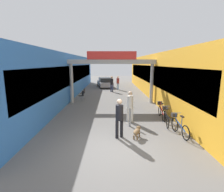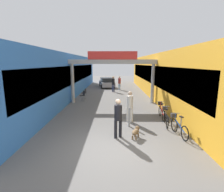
% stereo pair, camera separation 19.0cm
% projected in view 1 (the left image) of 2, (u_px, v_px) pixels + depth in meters
% --- Properties ---
extents(ground_plane, '(80.00, 80.00, 0.00)m').
position_uv_depth(ground_plane, '(113.00, 147.00, 6.98)').
color(ground_plane, '#605E5B').
extents(storefront_left, '(3.00, 26.00, 4.11)m').
position_uv_depth(storefront_left, '(60.00, 76.00, 17.37)').
color(storefront_left, blue).
rests_on(storefront_left, ground_plane).
extents(storefront_right, '(3.00, 26.00, 4.11)m').
position_uv_depth(storefront_right, '(162.00, 76.00, 17.44)').
color(storefront_right, gold).
rests_on(storefront_right, ground_plane).
extents(arcade_sign_gateway, '(7.40, 0.47, 4.24)m').
position_uv_depth(arcade_sign_gateway, '(112.00, 67.00, 14.27)').
color(arcade_sign_gateway, '#B2B2B2').
rests_on(arcade_sign_gateway, ground_plane).
extents(pedestrian_with_dog, '(0.46, 0.46, 1.78)m').
position_uv_depth(pedestrian_with_dog, '(119.00, 116.00, 7.71)').
color(pedestrian_with_dog, black).
rests_on(pedestrian_with_dog, ground_plane).
extents(pedestrian_companion, '(0.44, 0.44, 1.76)m').
position_uv_depth(pedestrian_companion, '(130.00, 104.00, 9.86)').
color(pedestrian_companion, silver).
rests_on(pedestrian_companion, ground_plane).
extents(pedestrian_carrying_crate, '(0.48, 0.48, 1.82)m').
position_uv_depth(pedestrian_carrying_crate, '(112.00, 83.00, 20.28)').
color(pedestrian_carrying_crate, navy).
rests_on(pedestrian_carrying_crate, ground_plane).
extents(pedestrian_elderly_walking, '(0.47, 0.47, 1.72)m').
position_uv_depth(pedestrian_elderly_walking, '(118.00, 82.00, 21.87)').
color(pedestrian_elderly_walking, '#A5BFE0').
rests_on(pedestrian_elderly_walking, ground_plane).
extents(dog_on_leash, '(0.48, 0.70, 0.49)m').
position_uv_depth(dog_on_leash, '(137.00, 131.00, 7.83)').
color(dog_on_leash, brown).
rests_on(dog_on_leash, ground_plane).
extents(bicycle_blue_nearest, '(0.46, 1.69, 0.98)m').
position_uv_depth(bicycle_blue_nearest, '(179.00, 126.00, 8.16)').
color(bicycle_blue_nearest, black).
rests_on(bicycle_blue_nearest, ground_plane).
extents(bicycle_black_second, '(0.46, 1.68, 0.98)m').
position_uv_depth(bicycle_black_second, '(166.00, 117.00, 9.52)').
color(bicycle_black_second, black).
rests_on(bicycle_black_second, ground_plane).
extents(bicycle_red_third, '(0.46, 1.69, 0.98)m').
position_uv_depth(bicycle_red_third, '(161.00, 111.00, 10.68)').
color(bicycle_red_third, black).
rests_on(bicycle_red_third, ground_plane).
extents(bollard_post_metal, '(0.10, 0.10, 1.02)m').
position_uv_depth(bollard_post_metal, '(130.00, 117.00, 9.20)').
color(bollard_post_metal, gray).
rests_on(bollard_post_metal, ground_plane).
extents(cafe_chair_black_nearer, '(0.53, 0.53, 0.89)m').
position_uv_depth(cafe_chair_black_nearer, '(82.00, 95.00, 15.52)').
color(cafe_chair_black_nearer, gray).
rests_on(cafe_chair_black_nearer, ground_plane).
extents(cafe_chair_black_farther, '(0.44, 0.44, 0.89)m').
position_uv_depth(cafe_chair_black_farther, '(83.00, 92.00, 16.82)').
color(cafe_chair_black_farther, gray).
rests_on(cafe_chair_black_farther, ground_plane).
extents(parked_car_silver, '(2.44, 4.25, 1.33)m').
position_uv_depth(parked_car_silver, '(105.00, 82.00, 24.43)').
color(parked_car_silver, '#99999E').
rests_on(parked_car_silver, ground_plane).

